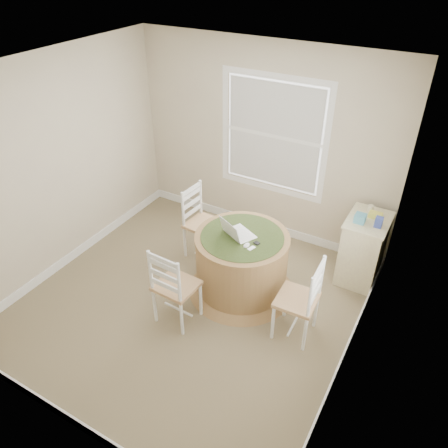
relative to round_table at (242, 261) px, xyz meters
The scene contains 14 objects.
room 0.97m from the round_table, 125.25° to the right, with size 3.64×3.64×2.64m.
round_table is the anchor object (origin of this frame).
chair_left 0.84m from the round_table, 153.67° to the left, with size 0.42×0.40×0.95m, color white, non-canonical shape.
chair_near 0.86m from the round_table, 116.43° to the right, with size 0.42×0.40×0.95m, color white, non-canonical shape.
chair_right 0.88m from the round_table, 22.20° to the right, with size 0.42×0.40×0.95m, color white, non-canonical shape.
laptop 0.39m from the round_table, behind, with size 0.43×0.41×0.23m.
mouse 0.40m from the round_table, 47.62° to the right, with size 0.06×0.10×0.03m, color white.
phone 0.42m from the round_table, 38.11° to the right, with size 0.04×0.09×0.02m, color #B7BABF.
keys 0.41m from the round_table, 12.23° to the right, with size 0.06×0.05×0.03m, color black.
corner_chest 1.48m from the round_table, 38.49° to the left, with size 0.49×0.64×0.85m.
tissue_box 1.42m from the round_table, 36.90° to the left, with size 0.12×0.12×0.10m, color #519FBA.
box_yellow 1.64m from the round_table, 39.67° to the left, with size 0.15×0.10×0.06m, color #E9E652.
box_blue 1.60m from the round_table, 32.10° to the left, with size 0.08×0.08×0.12m, color #3749A7.
cup_cream 1.64m from the round_table, 44.35° to the left, with size 0.07×0.07×0.09m, color beige.
Camera 1 is at (2.18, -3.05, 3.59)m, focal length 35.00 mm.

